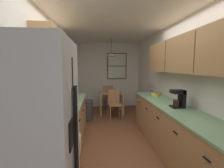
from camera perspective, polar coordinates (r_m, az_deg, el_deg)
The scene contains 24 objects.
ground_plane at distance 4.00m, azimuth 0.57°, elevation -17.42°, with size 12.00×12.00×0.00m, color brown.
wall_left at distance 3.78m, azimuth -20.24°, elevation 0.85°, with size 0.10×9.00×2.55m, color white.
wall_right at distance 4.04m, azimuth 19.99°, elevation 1.20°, with size 0.10×9.00×2.55m, color white.
wall_back at distance 6.31m, azimuth -1.94°, elevation 3.33°, with size 4.40×0.10×2.55m, color white.
ceiling_slab at distance 3.78m, azimuth 0.61°, elevation 21.35°, with size 4.40×9.00×0.08m, color white.
refrigerator at distance 1.60m, azimuth -27.07°, elevation -20.13°, with size 0.74×0.75×1.84m.
stove_range at distance 2.40m, azimuth -21.13°, elevation -22.51°, with size 0.66×0.59×1.10m.
microwave_over_range at distance 2.15m, azimuth -25.43°, elevation 8.34°, with size 0.39×0.58×0.34m.
counter_left at distance 3.52m, azimuth -15.62°, elevation -13.15°, with size 0.64×1.89×0.90m.
upper_cabinets_left at distance 3.31m, azimuth -18.97°, elevation 10.83°, with size 0.33×1.97×0.66m.
counter_right at distance 3.19m, azimuth 21.52°, elevation -15.44°, with size 0.64×3.19×0.90m.
upper_cabinets_right at distance 3.00m, azimuth 25.47°, elevation 9.70°, with size 0.33×2.87×0.64m.
dining_table at distance 5.41m, azimuth -0.25°, elevation -4.41°, with size 0.80×0.72×0.73m.
dining_chair_near at distance 4.88m, azimuth 0.91°, elevation -6.77°, with size 0.44×0.44×0.90m.
dining_chair_far at distance 5.98m, azimuth -1.32°, elevation -4.32°, with size 0.44×0.44×0.90m.
pendant_light at distance 5.33m, azimuth -0.26°, elevation 10.57°, with size 0.33×0.33×0.60m.
back_window at distance 6.26m, azimuth 1.81°, elevation 6.53°, with size 0.77×0.05×1.04m.
trash_bin at distance 4.85m, azimuth -9.09°, elevation -9.34°, with size 0.36×0.36×0.61m, color #3F3F42.
storage_canister at distance 2.72m, azimuth -18.51°, elevation -7.27°, with size 0.11×0.11×0.17m.
dish_towel at distance 2.45m, azimuth -11.59°, elevation -20.79°, with size 0.02×0.16×0.24m, color beige.
coffee_maker at distance 2.99m, azimuth 23.29°, elevation -4.79°, with size 0.22×0.18×0.31m.
mug_by_coffeemaker at distance 4.23m, azimuth 14.18°, elevation -2.83°, with size 0.11×0.07×0.10m.
fruit_bowl at distance 4.00m, azimuth 15.43°, elevation -3.55°, with size 0.22×0.22×0.09m.
table_serving_bowl at distance 5.36m, azimuth 0.22°, elevation -2.74°, with size 0.19×0.19×0.06m, color silver.
Camera 1 is at (-0.38, -2.63, 1.62)m, focal length 25.07 mm.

